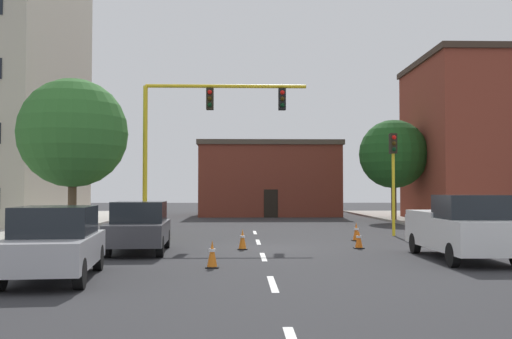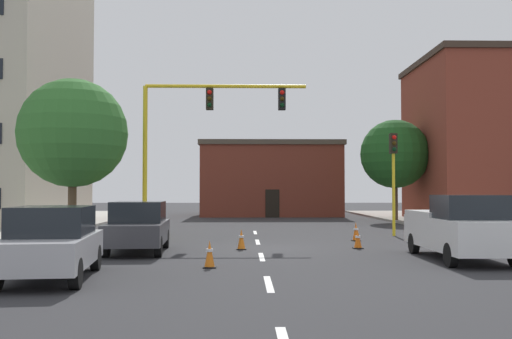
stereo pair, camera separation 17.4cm
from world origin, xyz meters
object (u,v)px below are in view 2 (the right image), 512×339
Objects in this scene: traffic_signal_gantry at (167,189)px; pickup_truck_white at (460,228)px; tree_left_near at (73,133)px; traffic_cone_roadside_d at (210,254)px; traffic_cone_roadside_a at (356,232)px; sedan_dark_gray_mid_left at (138,226)px; traffic_cone_roadside_c at (358,240)px; traffic_cone_roadside_b at (241,240)px; sedan_silver_near_left at (52,242)px; traffic_light_pole_right at (393,160)px; tree_right_far at (395,154)px.

traffic_signal_gantry is 13.01m from pickup_truck_white.
tree_left_near is 12.09m from traffic_cone_roadside_d.
pickup_truck_white is 7.20m from traffic_cone_roadside_a.
sedan_dark_gray_mid_left is at bearing 122.92° from traffic_cone_roadside_d.
pickup_truck_white is 4.40m from traffic_cone_roadside_c.
pickup_truck_white is 7.51m from traffic_cone_roadside_b.
tree_left_near reaches higher than traffic_cone_roadside_d.
traffic_cone_roadside_a is at bearing 48.91° from sedan_silver_near_left.
traffic_light_pole_right is at bearing 34.06° from sedan_dark_gray_mid_left.
traffic_cone_roadside_c is 0.89× the size of traffic_cone_roadside_d.
pickup_truck_white is 1.16× the size of sedan_silver_near_left.
sedan_silver_near_left is at bearing -119.82° from tree_right_far.
traffic_cone_roadside_d is (-11.20, -23.89, -4.22)m from tree_right_far.
traffic_cone_roadside_d is at bearing -125.01° from traffic_light_pole_right.
tree_left_near is 1.51× the size of sedan_dark_gray_mid_left.
traffic_cone_roadside_b reaches higher than traffic_cone_roadside_c.
traffic_signal_gantry is 1.75× the size of sedan_dark_gray_mid_left.
pickup_truck_white is at bearing -99.33° from tree_right_far.
traffic_cone_roadside_b is at bearing -138.37° from traffic_light_pole_right.
pickup_truck_white is at bearing -39.37° from traffic_signal_gantry.
sedan_silver_near_left is 11.45m from traffic_cone_roadside_c.
tree_right_far is at bearing 60.18° from sedan_silver_near_left.
tree_left_near reaches higher than pickup_truck_white.
traffic_light_pole_right is at bearing -104.54° from tree_right_far.
tree_left_near and tree_right_far have the same top height.
traffic_light_pole_right is at bearing 49.08° from sedan_silver_near_left.
pickup_truck_white reaches higher than traffic_cone_roadside_b.
traffic_signal_gantry is 10.59m from traffic_light_pole_right.
sedan_silver_near_left is 6.27m from sedan_dark_gray_mid_left.
traffic_cone_roadside_c is (8.76, 7.35, -0.56)m from sedan_silver_near_left.
traffic_cone_roadside_c is at bearing -108.18° from tree_right_far.
tree_right_far is 9.15× the size of traffic_cone_roadside_d.
traffic_cone_roadside_b is at bearing -30.53° from tree_left_near.
traffic_light_pole_right is at bearing 87.67° from pickup_truck_white.
traffic_cone_roadside_b is (3.31, -4.90, -1.82)m from traffic_signal_gantry.
traffic_cone_roadside_a is 1.03× the size of traffic_cone_roadside_d.
tree_left_near is 10.27× the size of traffic_cone_roadside_c.
tree_right_far reaches higher than traffic_cone_roadside_c.
sedan_dark_gray_mid_left is 3.69m from traffic_cone_roadside_b.
traffic_signal_gantry is 1.67× the size of traffic_light_pole_right.
tree_left_near is at bearing 151.44° from pickup_truck_white.
tree_right_far is 22.76m from pickup_truck_white.
traffic_light_pole_right is 13.00m from tree_right_far.
pickup_truck_white is at bearing -55.60° from traffic_cone_roadside_c.
sedan_dark_gray_mid_left is at bearing 166.61° from pickup_truck_white.
traffic_cone_roadside_d is (2.46, -9.93, -1.81)m from traffic_signal_gantry.
pickup_truck_white reaches higher than traffic_cone_roadside_a.
tree_left_near reaches higher than traffic_cone_roadside_a.
tree_left_near is at bearing 103.70° from sedan_silver_near_left.
traffic_light_pole_right is at bearing 7.74° from traffic_signal_gantry.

